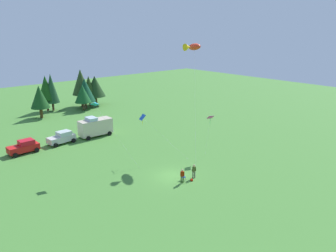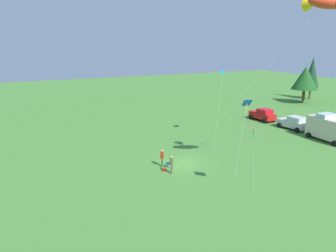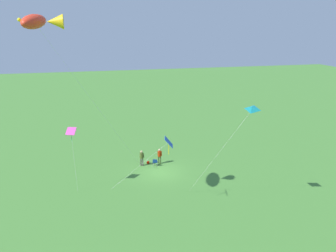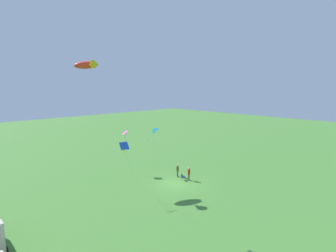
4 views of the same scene
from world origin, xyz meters
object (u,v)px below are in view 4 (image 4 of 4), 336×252
kite_large_fish (87,65)px  backpack_on_grass (184,177)px  kite_diamond_rainbow (125,134)px  kite_diamond_blue (124,147)px  person_kite_flyer (178,169)px  folding_chair (183,177)px  person_spectator (189,173)px  kite_delta_teal (153,130)px

kite_large_fish → backpack_on_grass: bearing=-134.2°
kite_large_fish → kite_diamond_rainbow: kite_large_fish is taller
kite_diamond_blue → kite_diamond_rainbow: size_ratio=1.06×
person_kite_flyer → kite_large_fish: (7.81, 8.40, 13.77)m
person_kite_flyer → kite_diamond_rainbow: bearing=151.2°
backpack_on_grass → folding_chair: bearing=127.2°
backpack_on_grass → kite_diamond_blue: bearing=89.7°
kite_large_fish → kite_diamond_rainbow: 10.46m
folding_chair → person_spectator: bearing=-29.0°
person_kite_flyer → kite_delta_teal: 14.50m
person_kite_flyer → person_spectator: size_ratio=1.00×
person_spectator → kite_diamond_rainbow: size_ratio=0.29×
person_spectator → backpack_on_grass: person_spectator is taller
person_kite_flyer → person_spectator: 1.98m
backpack_on_grass → kite_large_fish: (8.56, 8.79, 14.68)m
backpack_on_grass → kite_delta_teal: 14.93m
backpack_on_grass → kite_diamond_blue: 10.92m
folding_chair → kite_delta_teal: size_ratio=0.09×
backpack_on_grass → kite_diamond_blue: kite_diamond_blue is taller
person_kite_flyer → kite_large_fish: 17.92m
folding_chair → kite_diamond_blue: (0.68, 8.53, 5.23)m
person_spectator → kite_large_fish: kite_large_fish is taller
kite_diamond_blue → folding_chair: bearing=-94.5°
person_spectator → kite_diamond_blue: 10.27m
folding_chair → backpack_on_grass: size_ratio=2.56×
backpack_on_grass → kite_diamond_rainbow: kite_diamond_rainbow is taller
kite_large_fish → kite_delta_teal: (-14.78, 1.92, -6.35)m
folding_chair → kite_diamond_rainbow: bearing=132.3°
person_spectator → kite_diamond_rainbow: 10.53m
kite_delta_teal → folding_chair: bearing=-60.5°
folding_chair → kite_diamond_rainbow: kite_diamond_rainbow is taller
person_spectator → kite_large_fish: 18.90m
folding_chair → person_spectator: 0.95m
folding_chair → kite_diamond_blue: size_ratio=0.13×
person_spectator → kite_large_fish: bearing=162.6°
person_kite_flyer → kite_delta_teal: bearing=-113.4°
person_spectator → kite_diamond_blue: bearing=-156.2°
kite_delta_teal → kite_diamond_rainbow: 15.53m
person_spectator → kite_diamond_rainbow: (8.75, 3.77, 4.48)m
person_kite_flyer → kite_delta_teal: kite_delta_teal is taller
kite_diamond_rainbow → kite_diamond_blue: bearing=144.8°
kite_delta_teal → kite_diamond_blue: kite_delta_teal is taller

